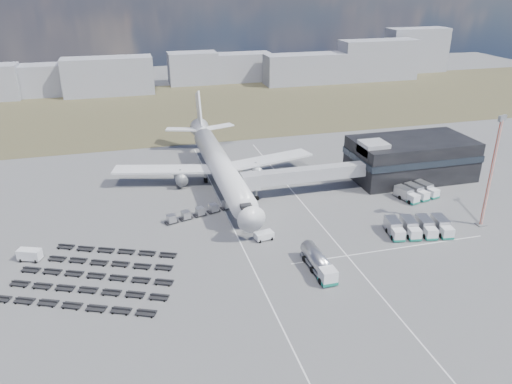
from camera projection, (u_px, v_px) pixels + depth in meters
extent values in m
plane|color=#565659|center=(253.00, 246.00, 95.88)|extent=(420.00, 420.00, 0.00)
cube|color=#47472B|center=(180.00, 109.00, 193.03)|extent=(420.00, 90.00, 0.01)
cube|color=silver|center=(237.00, 235.00, 99.81)|extent=(0.25, 110.00, 0.01)
cube|color=silver|center=(321.00, 225.00, 104.14)|extent=(0.25, 110.00, 0.01)
cube|color=silver|center=(391.00, 249.00, 94.83)|extent=(40.00, 0.25, 0.01)
cube|color=black|center=(411.00, 158.00, 126.61)|extent=(30.00, 16.00, 10.00)
cube|color=#262D38|center=(412.00, 154.00, 126.13)|extent=(30.40, 16.40, 1.60)
cube|color=#939399|center=(373.00, 148.00, 120.14)|extent=(6.00, 6.00, 3.00)
cube|color=#939399|center=(305.00, 174.00, 116.29)|extent=(29.80, 3.00, 3.00)
cube|color=#939399|center=(250.00, 181.00, 112.62)|extent=(4.00, 3.60, 3.40)
cylinder|color=slate|center=(256.00, 190.00, 114.45)|extent=(0.70, 0.70, 5.10)
cylinder|color=black|center=(256.00, 198.00, 115.30)|extent=(1.40, 0.90, 1.40)
cylinder|color=silver|center=(221.00, 167.00, 120.24)|extent=(5.60, 48.00, 5.60)
cone|color=silver|center=(248.00, 214.00, 96.84)|extent=(5.60, 5.00, 5.60)
cone|color=silver|center=(201.00, 131.00, 144.65)|extent=(5.60, 8.00, 5.60)
cube|color=black|center=(246.00, 206.00, 98.28)|extent=(2.20, 2.00, 0.80)
cube|color=silver|center=(165.00, 169.00, 122.02)|extent=(25.59, 11.38, 0.50)
cube|color=silver|center=(267.00, 160.00, 128.27)|extent=(25.59, 11.38, 0.50)
cylinder|color=slate|center=(181.00, 177.00, 121.78)|extent=(3.00, 5.00, 3.00)
cylinder|color=slate|center=(256.00, 170.00, 126.34)|extent=(3.00, 5.00, 3.00)
cube|color=silver|center=(182.00, 129.00, 144.93)|extent=(9.49, 5.63, 0.35)
cube|color=silver|center=(219.00, 127.00, 147.58)|extent=(9.49, 5.63, 0.35)
cube|color=silver|center=(199.00, 109.00, 145.00)|extent=(0.50, 9.06, 11.45)
cylinder|color=slate|center=(242.00, 220.00, 103.33)|extent=(0.50, 0.50, 2.50)
cylinder|color=slate|center=(206.00, 178.00, 124.64)|extent=(0.60, 0.60, 2.50)
cylinder|color=slate|center=(231.00, 175.00, 126.18)|extent=(0.60, 0.60, 2.50)
cylinder|color=black|center=(242.00, 223.00, 103.63)|extent=(0.50, 1.20, 1.20)
cube|color=gray|center=(58.00, 79.00, 213.30)|extent=(36.36, 12.00, 12.97)
cube|color=gray|center=(108.00, 76.00, 212.75)|extent=(37.43, 12.00, 15.70)
cube|color=gray|center=(193.00, 68.00, 233.88)|extent=(22.60, 12.00, 14.52)
cube|color=gray|center=(234.00, 67.00, 239.47)|extent=(34.93, 12.00, 13.18)
cube|color=gray|center=(320.00, 68.00, 236.00)|extent=(53.42, 12.00, 13.76)
cube|color=gray|center=(378.00, 60.00, 242.26)|extent=(37.99, 12.00, 18.90)
cube|color=gray|center=(416.00, 50.00, 261.72)|extent=(32.11, 12.00, 22.20)
cube|color=silver|center=(328.00, 276.00, 83.65)|extent=(2.68, 2.68, 2.52)
cube|color=#14725D|center=(328.00, 281.00, 84.04)|extent=(2.79, 2.79, 0.55)
cylinder|color=#ADADB2|center=(316.00, 257.00, 88.17)|extent=(2.88, 8.26, 2.74)
cube|color=slate|center=(316.00, 263.00, 88.67)|extent=(2.77, 8.26, 0.38)
cylinder|color=black|center=(319.00, 270.00, 87.34)|extent=(2.87, 1.25, 1.21)
cube|color=silver|center=(264.00, 236.00, 97.98)|extent=(3.96, 2.68, 1.61)
cube|color=silver|center=(30.00, 255.00, 90.77)|extent=(4.54, 3.29, 2.22)
cube|color=silver|center=(248.00, 176.00, 125.02)|extent=(4.09, 6.39, 2.77)
cube|color=#14725D|center=(248.00, 180.00, 125.48)|extent=(4.21, 6.51, 0.45)
cube|color=silver|center=(398.00, 235.00, 97.46)|extent=(2.57, 2.49, 2.13)
cube|color=#14725D|center=(398.00, 238.00, 97.79)|extent=(2.68, 2.60, 0.44)
cube|color=#ADADB2|center=(393.00, 225.00, 100.40)|extent=(3.07, 4.80, 2.52)
cube|color=silver|center=(415.00, 234.00, 97.73)|extent=(2.57, 2.49, 2.13)
cube|color=#14725D|center=(414.00, 238.00, 98.06)|extent=(2.68, 2.60, 0.44)
cube|color=#ADADB2|center=(408.00, 224.00, 100.67)|extent=(3.07, 4.80, 2.52)
cube|color=silver|center=(431.00, 233.00, 98.00)|extent=(2.57, 2.49, 2.13)
cube|color=#14725D|center=(430.00, 237.00, 98.34)|extent=(2.68, 2.60, 0.44)
cube|color=#ADADB2|center=(424.00, 224.00, 100.94)|extent=(3.07, 4.80, 2.52)
cube|color=silver|center=(447.00, 233.00, 98.28)|extent=(2.57, 2.49, 2.13)
cube|color=#14725D|center=(446.00, 236.00, 98.61)|extent=(2.68, 2.60, 0.44)
cube|color=#ADADB2|center=(440.00, 223.00, 101.21)|extent=(3.07, 4.80, 2.52)
cube|color=silver|center=(414.00, 199.00, 113.17)|extent=(2.54, 2.47, 2.03)
cube|color=#14725D|center=(413.00, 202.00, 113.49)|extent=(2.65, 2.59, 0.42)
cube|color=#ADADB2|center=(403.00, 192.00, 115.61)|extent=(3.15, 4.65, 2.40)
cube|color=silver|center=(424.00, 196.00, 114.56)|extent=(2.54, 2.47, 2.03)
cube|color=#14725D|center=(423.00, 199.00, 114.88)|extent=(2.65, 2.59, 0.42)
cube|color=#ADADB2|center=(413.00, 190.00, 117.00)|extent=(3.15, 4.65, 2.40)
cube|color=silver|center=(433.00, 193.00, 115.95)|extent=(2.54, 2.47, 2.03)
cube|color=#14725D|center=(433.00, 196.00, 116.26)|extent=(2.65, 2.59, 0.42)
cube|color=#ADADB2|center=(423.00, 187.00, 118.39)|extent=(3.15, 4.65, 2.40)
cube|color=black|center=(172.00, 222.00, 104.51)|extent=(3.05, 2.37, 0.19)
cube|color=#ADADB2|center=(171.00, 218.00, 104.15)|extent=(2.06, 2.06, 1.55)
cube|color=black|center=(186.00, 218.00, 106.12)|extent=(3.05, 2.37, 0.19)
cube|color=#ADADB2|center=(186.00, 215.00, 105.77)|extent=(2.06, 2.06, 1.55)
cube|color=black|center=(200.00, 215.00, 107.73)|extent=(3.05, 2.37, 0.19)
cube|color=#ADADB2|center=(200.00, 211.00, 107.38)|extent=(2.06, 2.06, 1.55)
cube|color=black|center=(214.00, 211.00, 109.35)|extent=(3.05, 2.37, 0.19)
cube|color=#ADADB2|center=(213.00, 207.00, 108.99)|extent=(2.06, 2.06, 1.55)
cube|color=black|center=(227.00, 208.00, 110.96)|extent=(3.05, 2.37, 0.19)
cube|color=#ADADB2|center=(227.00, 204.00, 110.61)|extent=(2.06, 2.06, 1.55)
cube|color=black|center=(72.00, 305.00, 78.30)|extent=(26.59, 12.98, 0.73)
cube|color=black|center=(85.00, 289.00, 82.16)|extent=(26.59, 12.98, 0.73)
cube|color=black|center=(96.00, 275.00, 86.02)|extent=(26.59, 12.98, 0.73)
cube|color=black|center=(107.00, 262.00, 89.88)|extent=(22.88, 11.33, 0.73)
cube|color=black|center=(116.00, 250.00, 93.73)|extent=(22.88, 11.33, 0.73)
cylinder|color=red|center=(491.00, 175.00, 99.41)|extent=(0.63, 0.63, 22.61)
cube|color=slate|center=(502.00, 118.00, 94.75)|extent=(2.22, 1.26, 1.09)
cube|color=#565659|center=(481.00, 224.00, 103.91)|extent=(1.81, 1.81, 0.27)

